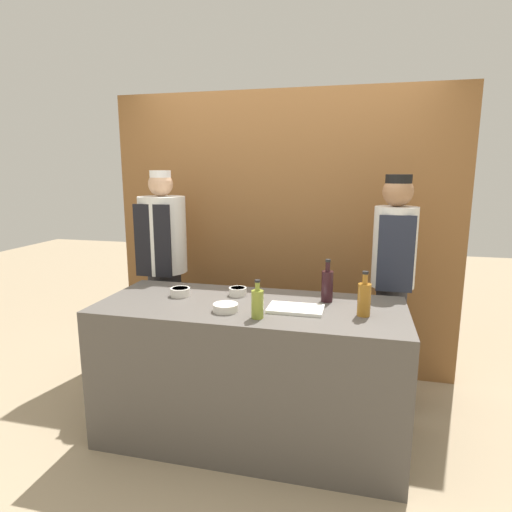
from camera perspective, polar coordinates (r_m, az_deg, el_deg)
ground_plane at (r=3.12m, az=-0.74°, el=-22.67°), size 14.00×14.00×0.00m
cabinet_wall at (r=3.76m, az=3.58°, el=2.94°), size 2.96×0.18×2.40m
counter at (r=2.89m, az=-0.77°, el=-15.12°), size 1.93×0.80×0.92m
sauce_bowl_purple at (r=2.93m, az=-10.07°, el=-4.68°), size 0.13×0.13×0.06m
sauce_bowl_orange at (r=2.59m, az=-4.08°, el=-6.81°), size 0.15×0.15×0.05m
sauce_bowl_red at (r=2.90m, az=-2.45°, el=-4.69°), size 0.12×0.12×0.05m
cutting_board at (r=2.61m, az=5.30°, el=-7.02°), size 0.33×0.20×0.02m
bottle_amber at (r=2.56m, az=14.22°, el=-5.51°), size 0.08×0.08×0.26m
bottle_wine at (r=2.78m, az=9.48°, el=-3.85°), size 0.07×0.07×0.28m
bottle_oil at (r=2.45m, az=0.19°, el=-6.31°), size 0.07×0.07×0.23m
chef_left at (r=3.61m, az=-12.16°, el=-1.77°), size 0.38×0.38×1.75m
chef_right at (r=3.27m, az=17.72°, el=-3.19°), size 0.31×0.31×1.72m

